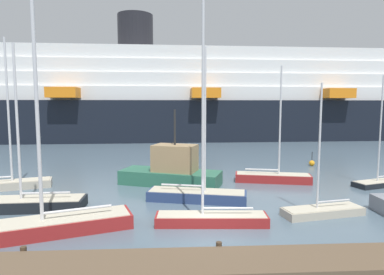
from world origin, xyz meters
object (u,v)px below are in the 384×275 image
(sailboat_1, at_px, (197,193))
(sailboat_3, at_px, (381,181))
(channel_buoy_0, at_px, (154,166))
(sailboat_5, at_px, (55,222))
(sailboat_6, at_px, (30,202))
(sailboat_7, at_px, (211,214))
(sailboat_4, at_px, (323,209))
(fishing_boat_0, at_px, (172,170))
(sailboat_2, at_px, (5,182))
(sailboat_0, at_px, (273,176))
(channel_buoy_1, at_px, (312,163))
(cruise_ship, at_px, (256,100))

(sailboat_1, bearing_deg, sailboat_3, 24.86)
(sailboat_3, relative_size, channel_buoy_0, 6.34)
(sailboat_5, bearing_deg, sailboat_6, -72.40)
(sailboat_5, xyz_separation_m, sailboat_7, (7.81, 0.70, 0.02))
(sailboat_1, distance_m, sailboat_4, 7.68)
(fishing_boat_0, distance_m, channel_buoy_0, 6.49)
(sailboat_6, bearing_deg, sailboat_2, -53.05)
(channel_buoy_0, bearing_deg, sailboat_2, -147.07)
(sailboat_0, distance_m, fishing_boat_0, 8.25)
(sailboat_1, height_order, sailboat_3, sailboat_1)
(channel_buoy_1, bearing_deg, cruise_ship, 87.00)
(sailboat_1, height_order, cruise_ship, cruise_ship)
(sailboat_7, bearing_deg, sailboat_0, -120.51)
(channel_buoy_0, xyz_separation_m, cruise_ship, (17.77, 31.04, 6.88))
(sailboat_0, bearing_deg, cruise_ship, 90.00)
(sailboat_0, relative_size, sailboat_6, 0.95)
(sailboat_0, height_order, sailboat_2, sailboat_2)
(sailboat_2, relative_size, channel_buoy_1, 7.78)
(cruise_ship, bearing_deg, sailboat_5, -116.64)
(sailboat_0, relative_size, sailboat_2, 0.84)
(sailboat_5, height_order, channel_buoy_0, sailboat_5)
(sailboat_3, height_order, fishing_boat_0, sailboat_3)
(sailboat_6, xyz_separation_m, cruise_ship, (24.47, 42.90, 6.77))
(sailboat_2, height_order, channel_buoy_1, sailboat_2)
(sailboat_0, relative_size, channel_buoy_1, 6.52)
(sailboat_6, bearing_deg, channel_buoy_1, -152.58)
(sailboat_1, distance_m, sailboat_6, 10.25)
(sailboat_1, distance_m, sailboat_2, 14.62)
(sailboat_1, relative_size, sailboat_4, 1.33)
(sailboat_6, xyz_separation_m, sailboat_7, (10.63, -3.06, 0.10))
(sailboat_1, bearing_deg, channel_buoy_0, 120.65)
(fishing_boat_0, height_order, cruise_ship, cruise_ship)
(cruise_ship, bearing_deg, sailboat_1, -110.67)
(sailboat_0, xyz_separation_m, sailboat_5, (-13.92, -9.85, 0.07))
(sailboat_4, bearing_deg, sailboat_5, -4.26)
(sailboat_3, height_order, sailboat_5, sailboat_5)
(sailboat_0, xyz_separation_m, channel_buoy_1, (6.17, 6.72, -0.18))
(sailboat_2, bearing_deg, fishing_boat_0, -13.38)
(sailboat_1, xyz_separation_m, sailboat_4, (6.97, -3.23, -0.14))
(sailboat_0, xyz_separation_m, sailboat_2, (-20.70, -1.15, 0.07))
(sailboat_4, distance_m, sailboat_7, 6.61)
(sailboat_0, distance_m, sailboat_4, 8.12)
(channel_buoy_1, bearing_deg, channel_buoy_0, -176.62)
(sailboat_0, xyz_separation_m, channel_buoy_0, (-10.02, 5.76, -0.12))
(channel_buoy_0, bearing_deg, sailboat_3, -22.43)
(channel_buoy_1, relative_size, cruise_ship, 0.01)
(sailboat_1, relative_size, sailboat_5, 0.87)
(sailboat_6, bearing_deg, cruise_ship, -121.51)
(sailboat_5, relative_size, cruise_ship, 0.09)
(sailboat_6, bearing_deg, sailboat_5, 125.08)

